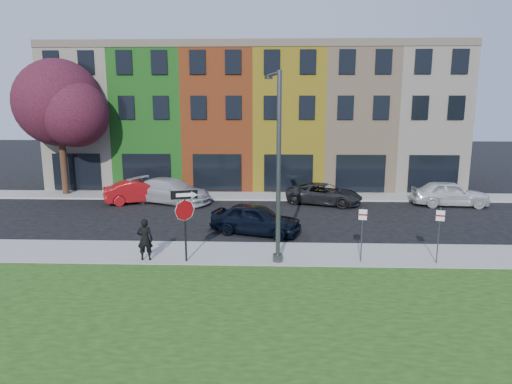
{
  "coord_description": "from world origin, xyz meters",
  "views": [
    {
      "loc": [
        -1.13,
        -15.41,
        6.45
      ],
      "look_at": [
        -1.83,
        4.0,
        2.56
      ],
      "focal_mm": 32.0,
      "sensor_mm": 36.0,
      "label": 1
    }
  ],
  "objects_px": {
    "stop_sign": "(185,211)",
    "man": "(145,239)",
    "street_lamp": "(277,168)",
    "sedan_near": "(256,219)"
  },
  "relations": [
    {
      "from": "stop_sign",
      "to": "man",
      "type": "height_order",
      "value": "stop_sign"
    },
    {
      "from": "man",
      "to": "street_lamp",
      "type": "distance_m",
      "value": 6.05
    },
    {
      "from": "stop_sign",
      "to": "man",
      "type": "bearing_deg",
      "value": 158.36
    },
    {
      "from": "man",
      "to": "sedan_near",
      "type": "bearing_deg",
      "value": -141.38
    },
    {
      "from": "sedan_near",
      "to": "street_lamp",
      "type": "distance_m",
      "value": 5.17
    },
    {
      "from": "sedan_near",
      "to": "man",
      "type": "bearing_deg",
      "value": 152.33
    },
    {
      "from": "stop_sign",
      "to": "sedan_near",
      "type": "distance_m",
      "value": 5.29
    },
    {
      "from": "man",
      "to": "street_lamp",
      "type": "bearing_deg",
      "value": 176.6
    },
    {
      "from": "stop_sign",
      "to": "street_lamp",
      "type": "relative_size",
      "value": 0.39
    },
    {
      "from": "stop_sign",
      "to": "street_lamp",
      "type": "bearing_deg",
      "value": -11.7
    }
  ]
}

